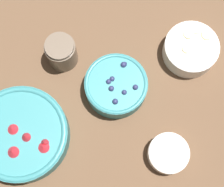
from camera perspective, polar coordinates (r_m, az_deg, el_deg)
The scene contains 6 objects.
ground_plane at distance 1.02m, azimuth -0.49°, elevation 0.87°, with size 4.00×4.00×0.00m, color brown.
bowl_strawberries at distance 0.98m, azimuth -13.69°, elevation -6.09°, with size 0.24×0.24×0.09m.
bowl_blueberries at distance 0.98m, azimuth 0.57°, elevation 0.97°, with size 0.17×0.17×0.07m.
bowl_bananas at distance 1.04m, azimuth 11.92°, elevation 6.67°, with size 0.15×0.15×0.06m.
bowl_cream at distance 0.97m, azimuth 8.58°, elevation -9.02°, with size 0.10×0.10×0.05m.
jar_chocolate at distance 1.02m, azimuth -7.69°, elevation 6.19°, with size 0.08×0.08×0.09m.
Camera 1 is at (0.07, -0.27, 0.98)m, focal length 60.00 mm.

